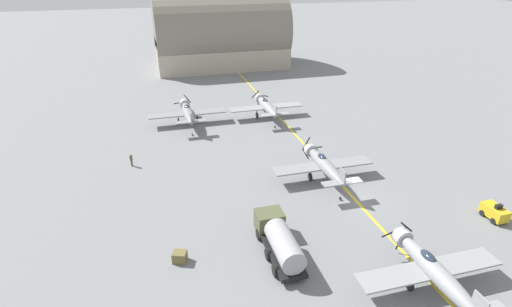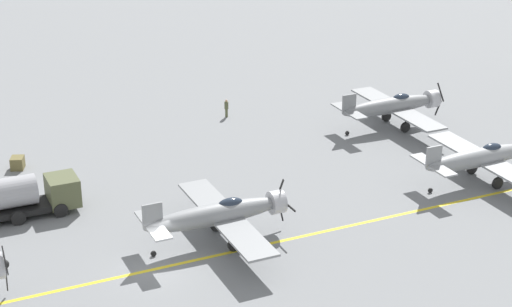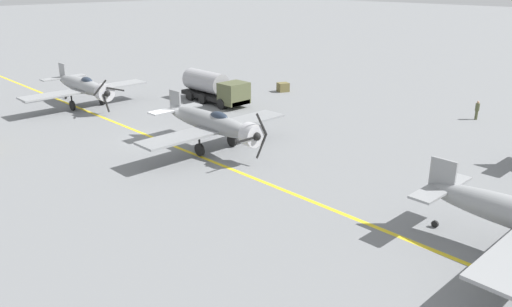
% 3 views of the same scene
% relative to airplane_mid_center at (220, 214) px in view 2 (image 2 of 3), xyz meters
% --- Properties ---
extents(ground_plane, '(400.00, 400.00, 0.00)m').
position_rel_airplane_mid_center_xyz_m(ground_plane, '(1.58, -4.79, -2.01)').
color(ground_plane, slate).
extents(taxiway_stripe, '(0.30, 160.00, 0.01)m').
position_rel_airplane_mid_center_xyz_m(taxiway_stripe, '(1.58, -4.79, -2.01)').
color(taxiway_stripe, yellow).
rests_on(taxiway_stripe, ground).
extents(airplane_mid_center, '(12.00, 9.98, 3.65)m').
position_rel_airplane_mid_center_xyz_m(airplane_mid_center, '(0.00, 0.00, 0.00)').
color(airplane_mid_center, gray).
rests_on(airplane_mid_center, ground).
extents(airplane_far_center, '(12.00, 9.98, 3.65)m').
position_rel_airplane_mid_center_xyz_m(airplane_far_center, '(-0.54, 21.42, -0.00)').
color(airplane_far_center, gray).
rests_on(airplane_far_center, ground).
extents(airplane_far_left, '(12.00, 9.98, 3.65)m').
position_rel_airplane_mid_center_xyz_m(airplane_far_left, '(-13.22, 21.83, 0.00)').
color(airplane_far_left, gray).
rests_on(airplane_far_left, ground).
extents(fuel_tanker, '(2.68, 8.00, 2.98)m').
position_rel_airplane_mid_center_xyz_m(fuel_tanker, '(-9.14, -11.03, -0.50)').
color(fuel_tanker, black).
rests_on(fuel_tanker, ground).
extents(ground_crew_walking, '(0.36, 0.36, 1.66)m').
position_rel_airplane_mid_center_xyz_m(ground_crew_walking, '(-21.75, 9.63, -1.11)').
color(ground_crew_walking, '#515638').
rests_on(ground_crew_walking, ground).
extents(supply_crate_by_tanker, '(1.42, 1.31, 0.96)m').
position_rel_airplane_mid_center_xyz_m(supply_crate_by_tanker, '(-17.68, -9.76, -1.53)').
color(supply_crate_by_tanker, brown).
rests_on(supply_crate_by_tanker, ground).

